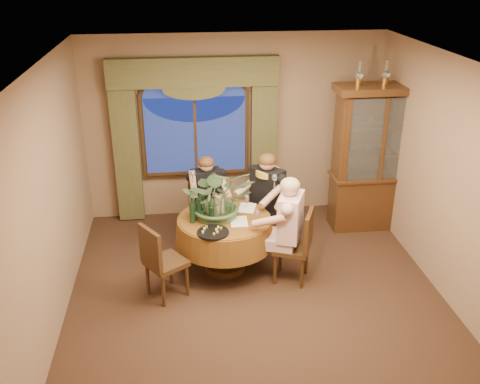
{
  "coord_description": "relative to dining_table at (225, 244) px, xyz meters",
  "views": [
    {
      "loc": [
        -0.83,
        -5.26,
        3.83
      ],
      "look_at": [
        -0.12,
        0.77,
        1.1
      ],
      "focal_mm": 40.0,
      "sensor_mm": 36.0,
      "label": 1
    }
  ],
  "objects": [
    {
      "name": "floor",
      "position": [
        0.32,
        -0.77,
        -0.38
      ],
      "size": [
        5.0,
        5.0,
        0.0
      ],
      "primitive_type": "plane",
      "color": "black",
      "rests_on": "ground"
    },
    {
      "name": "wine_bottle_1",
      "position": [
        -0.18,
        0.04,
        0.54
      ],
      "size": [
        0.07,
        0.07,
        0.33
      ],
      "primitive_type": "cylinder",
      "color": "tan",
      "rests_on": "dining_table"
    },
    {
      "name": "ceiling",
      "position": [
        0.32,
        -0.77,
        2.42
      ],
      "size": [
        5.0,
        5.0,
        0.0
      ],
      "primitive_type": "plane",
      "rotation": [
        3.14,
        0.0,
        0.0
      ],
      "color": "white",
      "rests_on": "wall_back"
    },
    {
      "name": "centerpiece_plant",
      "position": [
        -0.06,
        0.08,
        0.96
      ],
      "size": [
        0.9,
        1.0,
        0.78
      ],
      "primitive_type": "imported",
      "color": "#3C5A36",
      "rests_on": "dining_table"
    },
    {
      "name": "wine_bottle_3",
      "position": [
        -0.17,
        -0.07,
        0.54
      ],
      "size": [
        0.07,
        0.07,
        0.33
      ],
      "primitive_type": "cylinder",
      "color": "black",
      "rests_on": "dining_table"
    },
    {
      "name": "tasting_paper_0",
      "position": [
        0.17,
        -0.13,
        0.38
      ],
      "size": [
        0.22,
        0.31,
        0.0
      ],
      "primitive_type": "cube",
      "rotation": [
        0.0,
        0.0,
        -0.04
      ],
      "color": "white",
      "rests_on": "dining_table"
    },
    {
      "name": "person_pink",
      "position": [
        0.78,
        -0.33,
        0.32
      ],
      "size": [
        0.62,
        0.64,
        1.4
      ],
      "primitive_type": null,
      "rotation": [
        0.0,
        0.0,
        1.17
      ],
      "color": "beige",
      "rests_on": "floor"
    },
    {
      "name": "wine_glass_person_back",
      "position": [
        -0.09,
        0.41,
        0.46
      ],
      "size": [
        0.07,
        0.07,
        0.18
      ],
      "primitive_type": null,
      "color": "silver",
      "rests_on": "dining_table"
    },
    {
      "name": "china_cabinet",
      "position": [
        2.32,
        0.98,
        0.71
      ],
      "size": [
        1.34,
        0.53,
        2.16
      ],
      "primitive_type": "cube",
      "color": "#362012",
      "rests_on": "floor"
    },
    {
      "name": "wine_bottle_2",
      "position": [
        -0.27,
        0.19,
        0.54
      ],
      "size": [
        0.07,
        0.07,
        0.33
      ],
      "primitive_type": "cylinder",
      "color": "black",
      "rests_on": "dining_table"
    },
    {
      "name": "dining_table",
      "position": [
        0.0,
        0.0,
        0.0
      ],
      "size": [
        1.48,
        1.48,
        0.75
      ],
      "primitive_type": "cylinder",
      "rotation": [
        0.0,
        0.0,
        -0.17
      ],
      "color": "maroon",
      "rests_on": "floor"
    },
    {
      "name": "wall_back",
      "position": [
        0.32,
        1.73,
        1.02
      ],
      "size": [
        4.5,
        0.0,
        4.5
      ],
      "primitive_type": "plane",
      "rotation": [
        1.57,
        0.0,
        0.0
      ],
      "color": "#866851",
      "rests_on": "ground"
    },
    {
      "name": "tasting_paper_1",
      "position": [
        0.32,
        0.25,
        0.38
      ],
      "size": [
        0.29,
        0.35,
        0.0
      ],
      "primitive_type": "cube",
      "rotation": [
        0.0,
        0.0,
        -0.28
      ],
      "color": "white",
      "rests_on": "dining_table"
    },
    {
      "name": "wine_glass_person_scarf",
      "position": [
        0.32,
        0.27,
        0.46
      ],
      "size": [
        0.07,
        0.07,
        0.18
      ],
      "primitive_type": null,
      "color": "silver",
      "rests_on": "dining_table"
    },
    {
      "name": "person_scarf",
      "position": [
        0.64,
        0.54,
        0.32
      ],
      "size": [
        0.67,
        0.68,
        1.4
      ],
      "primitive_type": null,
      "rotation": [
        0.0,
        0.0,
        -4.01
      ],
      "color": "black",
      "rests_on": "floor"
    },
    {
      "name": "drapery_right",
      "position": [
        0.75,
        1.61,
        0.8
      ],
      "size": [
        0.38,
        0.14,
        2.32
      ],
      "primitive_type": "cube",
      "color": "#454424",
      "rests_on": "floor"
    },
    {
      "name": "cheese_platter",
      "position": [
        -0.17,
        -0.39,
        0.39
      ],
      "size": [
        0.38,
        0.38,
        0.02
      ],
      "primitive_type": "cylinder",
      "color": "black",
      "rests_on": "dining_table"
    },
    {
      "name": "wine_bottle_4",
      "position": [
        -0.4,
        -0.08,
        0.54
      ],
      "size": [
        0.07,
        0.07,
        0.33
      ],
      "primitive_type": "cylinder",
      "color": "black",
      "rests_on": "dining_table"
    },
    {
      "name": "chair_front_left",
      "position": [
        -0.75,
        -0.5,
        0.1
      ],
      "size": [
        0.58,
        0.58,
        0.96
      ],
      "primitive_type": "cube",
      "rotation": [
        0.0,
        0.0,
        -0.98
      ],
      "color": "black",
      "rests_on": "floor"
    },
    {
      "name": "drapery_left",
      "position": [
        -1.31,
        1.61,
        0.8
      ],
      "size": [
        0.38,
        0.14,
        2.32
      ],
      "primitive_type": "cube",
      "color": "#454424",
      "rests_on": "floor"
    },
    {
      "name": "wine_glass_person_pink",
      "position": [
        0.39,
        -0.16,
        0.46
      ],
      "size": [
        0.07,
        0.07,
        0.18
      ],
      "primitive_type": null,
      "color": "silver",
      "rests_on": "dining_table"
    },
    {
      "name": "stoneware_vase",
      "position": [
        -0.06,
        0.08,
        0.51
      ],
      "size": [
        0.15,
        0.15,
        0.28
      ],
      "primitive_type": null,
      "color": "#8B7D5D",
      "rests_on": "dining_table"
    },
    {
      "name": "wine_bottle_0",
      "position": [
        -0.4,
        0.13,
        0.54
      ],
      "size": [
        0.07,
        0.07,
        0.33
      ],
      "primitive_type": "cylinder",
      "color": "tan",
      "rests_on": "dining_table"
    },
    {
      "name": "swag_valance",
      "position": [
        -0.28,
        1.58,
        1.9
      ],
      "size": [
        2.45,
        0.16,
        0.42
      ],
      "primitive_type": null,
      "color": "#454424",
      "rests_on": "wall_back"
    },
    {
      "name": "window",
      "position": [
        -0.28,
        1.66,
        0.92
      ],
      "size": [
        1.62,
        0.1,
        1.32
      ],
      "primitive_type": null,
      "color": "navy",
      "rests_on": "wall_back"
    },
    {
      "name": "chair_right",
      "position": [
        0.81,
        -0.34,
        0.1
      ],
      "size": [
        0.55,
        0.55,
        0.96
      ],
      "primitive_type": "cube",
      "rotation": [
        0.0,
        0.0,
        1.18
      ],
      "color": "black",
      "rests_on": "floor"
    },
    {
      "name": "wine_bottle_5",
      "position": [
        -0.33,
        0.0,
        0.54
      ],
      "size": [
        0.07,
        0.07,
        0.33
      ],
      "primitive_type": "cylinder",
      "color": "black",
      "rests_on": "dining_table"
    },
    {
      "name": "olive_bowl",
      "position": [
        0.08,
        -0.01,
        0.4
      ],
      "size": [
        0.17,
        0.17,
        0.05
      ],
      "primitive_type": "imported",
      "color": "#485429",
      "rests_on": "dining_table"
    },
    {
      "name": "chair_back",
      "position": [
        -0.18,
        0.88,
        0.1
      ],
      "size": [
        0.5,
        0.5,
        0.96
      ],
      "primitive_type": "cube",
      "rotation": [
        0.0,
        0.0,
        -2.94
      ],
      "color": "black",
      "rests_on": "floor"
    },
    {
      "name": "oil_lamp_center",
      "position": [
        2.32,
        0.98,
        1.96
      ],
      "size": [
        0.11,
        0.11,
        0.34
      ],
      "primitive_type": null,
      "color": "#A5722D",
      "rests_on": "china_cabinet"
    },
    {
      "name": "person_back",
      "position": [
        -0.18,
        0.82,
        0.27
      ],
      "size": [
        0.54,
        0.51,
        1.29
      ],
      "primitive_type": null,
      "rotation": [
        0.0,
        0.0,
        -2.93
      ],
      "color": "black",
      "rests_on": "floor"
    },
    {
      "name": "chair_back_right",
      "position": [
        0.65,
        0.62,
        0.1
      ],
      "size": [
        0.59,
        0.59,
        0.96
      ],
      "primitive_type": "cube",
      "rotation": [
        0.0,
        0.0,
        -3.95
      ],
      "color": "black",
      "rests_on": "floor"
    },
    {
      "name": "arched_transom",
      "position": [
        -0.28,
        1.66,
        1.71
      ],
      "size": [
        1.6,
        0.06,
        0.44
      ],
      "primitive_type": null,
      "color": "navy",
      "rests_on": "wall_back"
    },
    {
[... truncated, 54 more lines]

